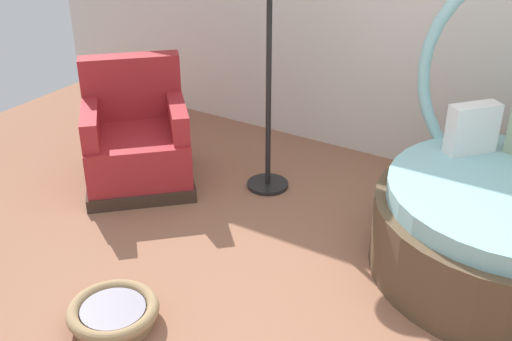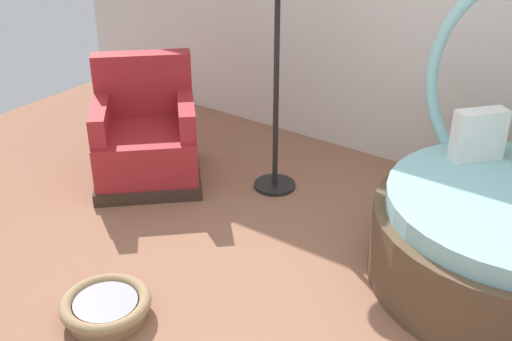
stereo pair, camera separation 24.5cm
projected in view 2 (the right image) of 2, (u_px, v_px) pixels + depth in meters
ground_plane at (295, 327)px, 3.50m from camera, size 8.00×8.00×0.02m
red_armchair at (146, 139)px, 4.90m from camera, size 1.13×1.13×0.94m
pet_basket at (106, 307)px, 3.53m from camera, size 0.51×0.51×0.13m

